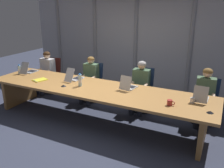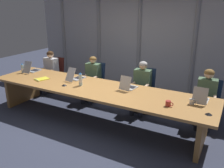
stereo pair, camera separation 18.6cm
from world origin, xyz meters
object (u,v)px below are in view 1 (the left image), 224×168
at_px(laptop_left_mid, 75,78).
at_px(person_left_end, 46,70).
at_px(conference_mic_middle, 210,112).
at_px(person_right_mid, 205,93).
at_px(laptop_left_end, 29,70).
at_px(office_chair_right_mid, 205,105).
at_px(office_chair_left_mid, 92,86).
at_px(office_chair_center, 142,94).
at_px(person_left_mid, 90,77).
at_px(conference_mic_left_side, 63,86).
at_px(office_chair_left_end, 52,79).
at_px(coffee_mug_near, 193,100).
at_px(laptop_right_mid, 201,97).
at_px(person_center, 140,84).
at_px(coffee_mug_far, 170,103).
at_px(laptop_center, 128,86).
at_px(spiral_notepad, 40,80).
at_px(water_bottle_secondary, 19,70).
at_px(water_bottle_primary, 80,80).

bearing_deg(laptop_left_mid, person_left_end, 71.38).
bearing_deg(conference_mic_middle, person_right_mid, 99.19).
height_order(person_left_end, person_right_mid, person_right_mid).
height_order(laptop_left_end, office_chair_right_mid, laptop_left_end).
height_order(office_chair_left_mid, person_right_mid, person_right_mid).
xyz_separation_m(office_chair_center, person_left_mid, (-1.37, -0.17, 0.29)).
bearing_deg(conference_mic_left_side, office_chair_left_end, 138.32).
relative_size(office_chair_right_mid, conference_mic_middle, 8.36).
bearing_deg(coffee_mug_near, laptop_right_mid, 56.84).
bearing_deg(person_center, coffee_mug_far, 37.06).
relative_size(office_chair_center, coffee_mug_near, 7.62).
distance_m(office_chair_center, person_left_mid, 1.41).
bearing_deg(laptop_center, spiral_notepad, 107.90).
bearing_deg(coffee_mug_far, office_chair_center, 126.10).
bearing_deg(office_chair_left_end, person_left_end, -25.62).
distance_m(laptop_left_end, office_chair_center, 2.91).
bearing_deg(person_left_end, water_bottle_secondary, 0.50).
xyz_separation_m(office_chair_left_mid, coffee_mug_far, (2.32, -1.26, 0.45)).
distance_m(laptop_center, water_bottle_primary, 1.03).
distance_m(office_chair_left_mid, office_chair_center, 1.39).
height_order(laptop_right_mid, coffee_mug_near, laptop_right_mid).
bearing_deg(conference_mic_middle, office_chair_left_mid, 156.63).
bearing_deg(spiral_notepad, laptop_right_mid, 26.37).
relative_size(laptop_right_mid, spiral_notepad, 1.10).
bearing_deg(office_chair_right_mid, office_chair_center, -82.29).
bearing_deg(conference_mic_left_side, laptop_center, 20.70).
distance_m(laptop_left_end, coffee_mug_far, 3.70).
relative_size(coffee_mug_far, conference_mic_left_side, 1.24).
relative_size(person_left_end, spiral_notepad, 3.22).
bearing_deg(water_bottle_primary, laptop_right_mid, 7.28).
bearing_deg(water_bottle_secondary, office_chair_left_end, 83.20).
distance_m(laptop_left_mid, person_right_mid, 2.84).
xyz_separation_m(coffee_mug_near, conference_mic_left_side, (-2.58, -0.31, -0.03)).
height_order(laptop_left_mid, person_center, person_center).
height_order(coffee_mug_far, spiral_notepad, coffee_mug_far).
bearing_deg(person_center, person_right_mid, 86.84).
height_order(person_right_mid, coffee_mug_near, person_right_mid).
bearing_deg(laptop_left_mid, office_chair_left_mid, 7.84).
bearing_deg(laptop_right_mid, person_left_mid, 77.69).
height_order(laptop_right_mid, conference_mic_middle, laptop_right_mid).
bearing_deg(water_bottle_secondary, person_center, 16.42).
distance_m(laptop_center, office_chair_center, 0.92).
bearing_deg(conference_mic_left_side, laptop_left_end, 161.91).
relative_size(laptop_center, person_left_mid, 0.36).
xyz_separation_m(office_chair_right_mid, conference_mic_left_side, (-2.73, -1.28, 0.42)).
bearing_deg(person_left_end, water_bottle_primary, 67.61).
bearing_deg(conference_mic_left_side, person_left_end, 142.80).
bearing_deg(laptop_left_end, water_bottle_secondary, 142.62).
bearing_deg(laptop_right_mid, office_chair_left_end, 79.83).
relative_size(office_chair_left_end, coffee_mug_near, 7.37).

